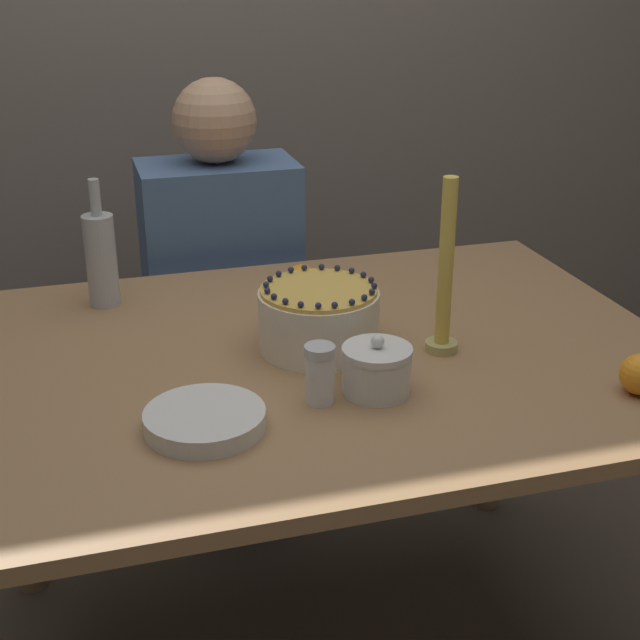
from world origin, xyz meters
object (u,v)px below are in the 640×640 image
(candle, at_px, (445,281))
(person_man_blue_shirt, at_px, (224,331))
(sugar_shaker, at_px, (320,374))
(bottle, at_px, (101,258))
(cake, at_px, (320,318))
(sugar_bowl, at_px, (377,370))

(candle, distance_m, person_man_blue_shirt, 0.92)
(sugar_shaker, distance_m, person_man_blue_shirt, 0.96)
(sugar_shaker, xyz_separation_m, bottle, (-0.32, 0.56, 0.05))
(cake, distance_m, person_man_blue_shirt, 0.77)
(cake, distance_m, candle, 0.25)
(cake, relative_size, person_man_blue_shirt, 0.19)
(sugar_shaker, distance_m, bottle, 0.65)
(bottle, bearing_deg, sugar_shaker, -59.90)
(sugar_shaker, distance_m, candle, 0.33)
(candle, xyz_separation_m, person_man_blue_shirt, (-0.29, 0.77, -0.40))
(sugar_bowl, xyz_separation_m, person_man_blue_shirt, (-0.11, 0.90, -0.30))
(cake, height_order, person_man_blue_shirt, person_man_blue_shirt)
(cake, xyz_separation_m, bottle, (-0.39, 0.35, 0.04))
(cake, xyz_separation_m, sugar_bowl, (0.04, -0.21, -0.02))
(sugar_shaker, bearing_deg, cake, 73.61)
(cake, bearing_deg, sugar_bowl, -78.30)
(sugar_bowl, relative_size, sugar_shaker, 1.17)
(candle, xyz_separation_m, bottle, (-0.61, 0.42, -0.04))
(cake, bearing_deg, bottle, 138.15)
(sugar_shaker, bearing_deg, candle, 25.31)
(sugar_shaker, relative_size, candle, 0.31)
(sugar_bowl, bearing_deg, cake, 101.70)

